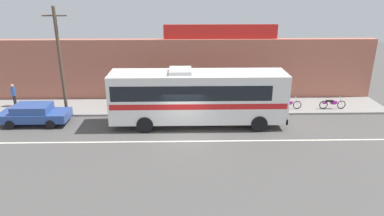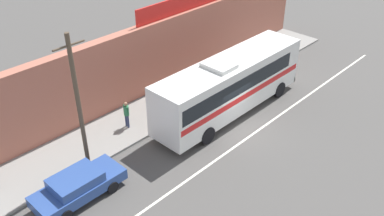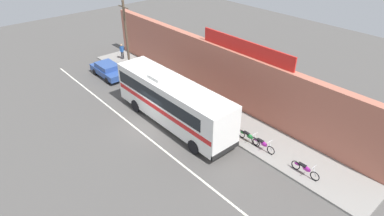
% 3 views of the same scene
% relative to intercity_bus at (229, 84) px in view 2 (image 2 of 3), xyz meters
% --- Properties ---
extents(ground_plane, '(70.00, 70.00, 0.00)m').
position_rel_intercity_bus_xyz_m(ground_plane, '(-0.84, -1.78, -2.07)').
color(ground_plane, '#4F4C49').
extents(sidewalk_slab, '(30.00, 3.60, 0.14)m').
position_rel_intercity_bus_xyz_m(sidewalk_slab, '(-0.84, 3.42, -2.00)').
color(sidewalk_slab, gray).
rests_on(sidewalk_slab, ground_plane).
extents(storefront_facade, '(30.00, 0.70, 4.80)m').
position_rel_intercity_bus_xyz_m(storefront_facade, '(-0.84, 5.57, 0.33)').
color(storefront_facade, '#B26651').
rests_on(storefront_facade, ground_plane).
extents(storefront_billboard, '(8.76, 0.12, 1.10)m').
position_rel_intercity_bus_xyz_m(storefront_billboard, '(2.02, 5.57, 3.28)').
color(storefront_billboard, red).
rests_on(storefront_billboard, storefront_facade).
extents(road_center_stripe, '(30.00, 0.14, 0.01)m').
position_rel_intercity_bus_xyz_m(road_center_stripe, '(-0.84, -2.58, -2.06)').
color(road_center_stripe, silver).
rests_on(road_center_stripe, ground_plane).
extents(intercity_bus, '(11.23, 2.67, 3.78)m').
position_rel_intercity_bus_xyz_m(intercity_bus, '(0.00, 0.00, 0.00)').
color(intercity_bus, white).
rests_on(intercity_bus, ground_plane).
extents(parked_car, '(4.42, 1.89, 1.37)m').
position_rel_intercity_bus_xyz_m(parked_car, '(-10.72, 0.30, -1.33)').
color(parked_car, '#2D4C93').
rests_on(parked_car, ground_plane).
extents(utility_pole, '(1.60, 0.22, 7.35)m').
position_rel_intercity_bus_xyz_m(utility_pole, '(-9.13, 1.87, 1.88)').
color(utility_pole, brown).
rests_on(utility_pole, sidewalk_slab).
extents(motorcycle_purple, '(1.97, 0.56, 0.94)m').
position_rel_intercity_bus_xyz_m(motorcycle_purple, '(5.56, 2.43, -1.50)').
color(motorcycle_purple, black).
rests_on(motorcycle_purple, sidewalk_slab).
extents(motorcycle_blue, '(1.97, 0.56, 0.94)m').
position_rel_intercity_bus_xyz_m(motorcycle_blue, '(6.76, 2.48, -1.50)').
color(motorcycle_blue, black).
rests_on(motorcycle_blue, sidewalk_slab).
extents(motorcycle_black, '(1.95, 0.56, 0.94)m').
position_rel_intercity_bus_xyz_m(motorcycle_black, '(10.04, 2.46, -1.50)').
color(motorcycle_black, black).
rests_on(motorcycle_black, sidewalk_slab).
extents(pedestrian_far_right, '(0.30, 0.48, 1.59)m').
position_rel_intercity_bus_xyz_m(pedestrian_far_right, '(1.15, 3.17, -1.01)').
color(pedestrian_far_right, navy).
rests_on(pedestrian_far_right, sidewalk_slab).
extents(pedestrian_near_shop, '(0.30, 0.48, 1.69)m').
position_rel_intercity_bus_xyz_m(pedestrian_near_shop, '(-5.50, 3.15, -0.94)').
color(pedestrian_near_shop, navy).
rests_on(pedestrian_near_shop, sidewalk_slab).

